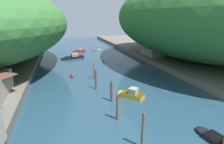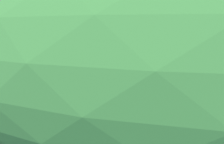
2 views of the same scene
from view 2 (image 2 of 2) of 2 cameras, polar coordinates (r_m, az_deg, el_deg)
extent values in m
plane|color=#234256|center=(49.20, 4.35, -0.36)|extent=(130.00, 130.00, 0.00)
cube|color=#666056|center=(70.74, -3.54, 4.97)|extent=(22.00, 120.00, 1.07)
cube|color=#666056|center=(30.45, 23.25, -10.81)|extent=(22.00, 120.00, 1.07)
ellipsoid|color=#387033|center=(73.78, 3.03, 12.27)|extent=(38.91, 54.47, 16.46)
ellipsoid|color=#2D662D|center=(26.94, 26.99, 7.99)|extent=(37.20, 52.09, 19.12)
cube|color=#B2A899|center=(60.89, -25.78, 4.94)|extent=(8.70, 12.65, 5.59)
pyramid|color=#4C4C51|center=(60.43, -26.18, 8.32)|extent=(9.39, 13.66, 1.68)
cube|color=gray|center=(62.02, -11.06, 4.96)|extent=(5.82, 6.78, 2.62)
pyramid|color=brown|center=(61.71, -11.15, 6.69)|extent=(6.28, 7.32, 1.15)
cube|color=gray|center=(39.07, 23.05, -1.74)|extent=(4.06, 6.22, 3.14)
pyramid|color=#3D4247|center=(38.45, 23.45, 1.87)|extent=(4.38, 6.72, 1.92)
cube|color=black|center=(58.75, 14.59, 2.06)|extent=(5.14, 2.59, 0.55)
ellipsoid|color=black|center=(60.48, 12.99, 2.55)|extent=(2.70, 2.09, 0.55)
cube|color=black|center=(58.68, 14.60, 2.34)|extent=(5.24, 2.64, 0.03)
cube|color=#9E937F|center=(58.49, 14.74, 2.71)|extent=(1.90, 1.53, 0.87)
ellipsoid|color=black|center=(40.53, -24.08, -4.87)|extent=(1.65, 2.57, 0.44)
cube|color=gold|center=(43.98, -11.27, -2.17)|extent=(3.21, 3.36, 0.55)
ellipsoid|color=gold|center=(45.08, -10.03, -1.67)|extent=(2.16, 2.16, 0.55)
cube|color=#4C3E0E|center=(43.89, -11.29, -1.81)|extent=(3.28, 3.42, 0.03)
cube|color=#9E937F|center=(43.71, -11.39, -1.35)|extent=(1.56, 1.55, 0.82)
cube|color=red|center=(62.32, 22.84, 2.08)|extent=(3.28, 1.41, 0.51)
ellipsoid|color=red|center=(63.43, 21.82, 2.40)|extent=(1.66, 1.28, 0.51)
cube|color=#450A0A|center=(62.26, 22.87, 2.32)|extent=(3.35, 1.44, 0.03)
cube|color=#9E937F|center=(62.13, 22.96, 2.59)|extent=(1.17, 0.94, 0.68)
cylinder|color=brown|center=(46.31, -23.27, -0.58)|extent=(0.23, 0.23, 3.16)
sphere|color=brown|center=(45.93, -23.48, 1.37)|extent=(0.21, 0.21, 0.21)
cylinder|color=brown|center=(46.88, -17.57, -0.08)|extent=(0.28, 0.28, 2.79)
sphere|color=brown|center=(46.53, -17.71, 1.65)|extent=(0.25, 0.25, 0.25)
cylinder|color=#4C3D2D|center=(46.61, -12.21, 0.09)|extent=(0.31, 0.31, 2.61)
sphere|color=#4C3D2D|center=(46.28, -12.31, 1.72)|extent=(0.28, 0.28, 0.28)
cylinder|color=#4C3D2D|center=(48.37, -6.97, 1.11)|extent=(0.25, 0.25, 2.97)
sphere|color=#4C3D2D|center=(48.01, -7.03, 2.89)|extent=(0.23, 0.23, 0.23)
cylinder|color=brown|center=(49.01, -1.28, 1.40)|extent=(0.27, 0.27, 2.95)
sphere|color=brown|center=(48.66, -1.29, 3.15)|extent=(0.24, 0.24, 0.24)
sphere|color=red|center=(50.10, 12.71, -0.11)|extent=(0.51, 0.51, 0.51)
cone|color=red|center=(50.00, 12.74, 0.32)|extent=(0.26, 0.26, 0.26)
sphere|color=red|center=(53.38, -0.73, 1.29)|extent=(0.63, 0.63, 0.63)
cone|color=red|center=(53.26, -0.73, 1.78)|extent=(0.31, 0.31, 0.31)
cylinder|color=#282D3D|center=(59.41, -19.48, 3.03)|extent=(0.13, 0.13, 0.85)
cylinder|color=#282D3D|center=(59.36, -19.31, 3.04)|extent=(0.13, 0.13, 0.85)
cube|color=gold|center=(59.24, -19.46, 3.73)|extent=(0.32, 0.43, 0.62)
sphere|color=#9E7051|center=(59.17, -19.49, 4.13)|extent=(0.22, 0.22, 0.22)
cylinder|color=#282D3D|center=(58.89, -26.21, 2.22)|extent=(0.13, 0.13, 0.85)
cylinder|color=#282D3D|center=(58.88, -26.04, 2.24)|extent=(0.13, 0.13, 0.85)
cube|color=#2D2D33|center=(58.74, -26.21, 2.92)|extent=(0.24, 0.39, 0.62)
sphere|color=#9E7051|center=(58.66, -26.26, 3.32)|extent=(0.22, 0.22, 0.22)
camera|label=1|loc=(52.74, -36.18, 9.46)|focal=28.00mm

